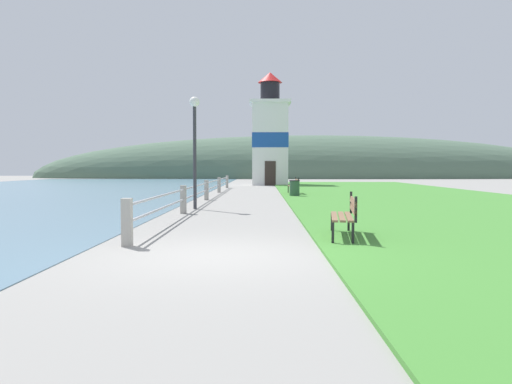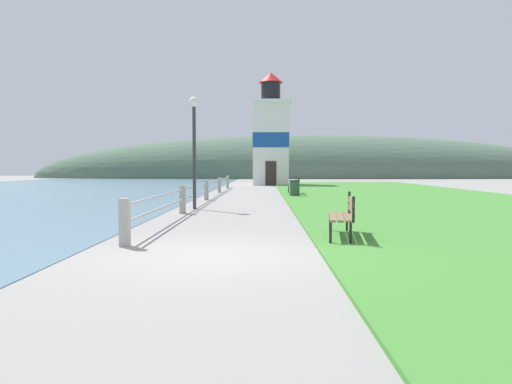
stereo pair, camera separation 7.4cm
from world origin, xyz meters
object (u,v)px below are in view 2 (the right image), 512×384
at_px(park_bench_near, 344,213).
at_px(trash_bin, 295,189).
at_px(lighthouse, 271,137).
at_px(lamp_post, 194,132).
at_px(park_bench_midway, 295,185).

height_order(park_bench_near, trash_bin, park_bench_near).
relative_size(lighthouse, trash_bin, 11.26).
height_order(lighthouse, lamp_post, lighthouse).
relative_size(park_bench_near, trash_bin, 2.35).
xyz_separation_m(park_bench_near, lighthouse, (-1.05, 32.05, 3.50)).
bearing_deg(trash_bin, lamp_post, -118.57).
xyz_separation_m(trash_bin, lamp_post, (-4.00, -7.35, 2.31)).
relative_size(park_bench_near, park_bench_midway, 1.11).
relative_size(park_bench_midway, lighthouse, 0.19).
distance_m(park_bench_midway, trash_bin, 2.07).
bearing_deg(lamp_post, lighthouse, 82.96).
bearing_deg(park_bench_midway, lighthouse, -87.15).
relative_size(park_bench_midway, lamp_post, 0.45).
xyz_separation_m(park_bench_midway, lamp_post, (-4.13, -9.42, 2.20)).
bearing_deg(park_bench_near, lighthouse, -80.69).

